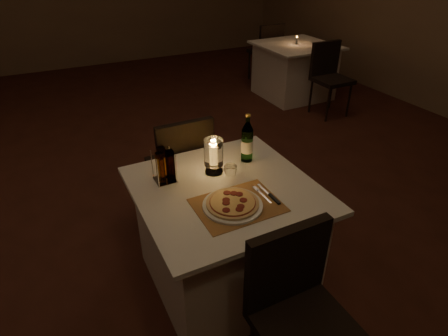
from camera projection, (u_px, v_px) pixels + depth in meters
name	position (u px, v px, depth m)	size (l,w,h in m)	color
floor	(162.00, 230.00, 2.96)	(8.00, 10.00, 0.02)	#471F16
main_table	(225.00, 236.00, 2.33)	(1.00, 1.00, 0.74)	white
chair_near	(297.00, 302.00, 1.69)	(0.42, 0.42, 0.90)	black
chair_far	(182.00, 161.00, 2.78)	(0.42, 0.42, 0.90)	black
placemat	(238.00, 205.00, 1.99)	(0.45, 0.34, 0.00)	#A36C38
plate	(233.00, 205.00, 1.97)	(0.32, 0.32, 0.01)	white
pizza	(233.00, 203.00, 1.97)	(0.28, 0.28, 0.02)	#D8B77F
fork	(261.00, 193.00, 2.08)	(0.02, 0.18, 0.00)	silver
knife	(272.00, 197.00, 2.04)	(0.02, 0.22, 0.01)	black
tumbler	(230.00, 172.00, 2.21)	(0.08, 0.08, 0.08)	white
water_bottle	(247.00, 142.00, 2.34)	(0.08, 0.08, 0.32)	#6EAF5E
hurricane_candle	(214.00, 153.00, 2.21)	(0.11, 0.11, 0.22)	white
cruet_caddy	(165.00, 167.00, 2.14)	(0.12, 0.12, 0.21)	white
neighbor_table_right	(294.00, 70.00, 5.35)	(1.00, 1.00, 0.74)	white
neighbor_chair_ra	(329.00, 71.00, 4.72)	(0.42, 0.42, 0.90)	black
neighbor_chair_rb	(268.00, 47.00, 5.81)	(0.42, 0.42, 0.90)	black
neighbor_candle_right	(297.00, 41.00, 5.14)	(0.03, 0.03, 0.11)	white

